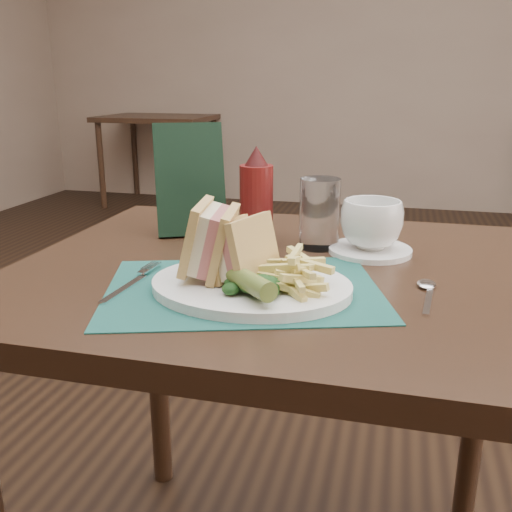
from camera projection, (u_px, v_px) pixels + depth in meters
The scene contains 18 objects.
floor at pixel (314, 457), 1.66m from camera, with size 7.00×7.00×0.00m, color black.
wall_back at pixel (376, 206), 4.89m from camera, with size 6.00×6.00×0.00m, color gray.
table_main at pixel (279, 452), 1.08m from camera, with size 0.90×0.75×0.75m, color black, non-canonical shape.
table_bg_left at pixel (160, 160), 4.91m from camera, with size 0.90×0.75×0.75m, color black, non-canonical shape.
placemat at pixel (243, 289), 0.86m from camera, with size 0.41×0.29×0.00m, color #174C44.
plate at pixel (251, 286), 0.85m from camera, with size 0.30×0.24×0.01m, color white, non-canonical shape.
sandwich_half_a at pixel (196, 239), 0.86m from camera, with size 0.06×0.11×0.10m, color tan, non-canonical shape.
sandwich_half_b at pixel (231, 246), 0.85m from camera, with size 0.06×0.10×0.09m, color tan, non-canonical shape.
kale_garnish at pixel (246, 285), 0.79m from camera, with size 0.11×0.08×0.03m, color black, non-canonical shape.
pickle_spear at pixel (247, 280), 0.78m from camera, with size 0.03×0.03×0.12m, color #4C6024.
fries_pile at pixel (294, 266), 0.83m from camera, with size 0.18×0.20×0.05m, color #D9C86C, non-canonical shape.
fork at pixel (133, 280), 0.88m from camera, with size 0.03×0.17×0.01m, color silver, non-canonical shape.
spoon at pixel (428, 294), 0.83m from camera, with size 0.03×0.15×0.01m, color silver, non-canonical shape.
saucer at pixel (370, 250), 1.04m from camera, with size 0.15×0.15×0.01m, color white.
coffee_cup at pixel (371, 224), 1.02m from camera, with size 0.11×0.11×0.09m, color white.
drinking_glass at pixel (320, 213), 1.05m from camera, with size 0.07×0.07×0.13m, color white.
ketchup_bottle at pixel (256, 196), 1.07m from camera, with size 0.06×0.06×0.19m, color #5A100F, non-canonical shape.
check_presenter at pixel (190, 180), 1.14m from camera, with size 0.14×0.01×0.23m, color black.
Camera 1 is at (0.18, -1.40, 1.06)m, focal length 40.00 mm.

